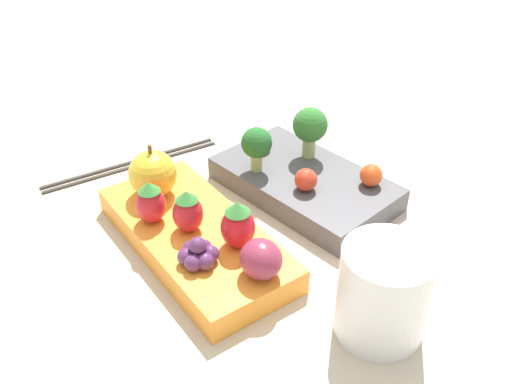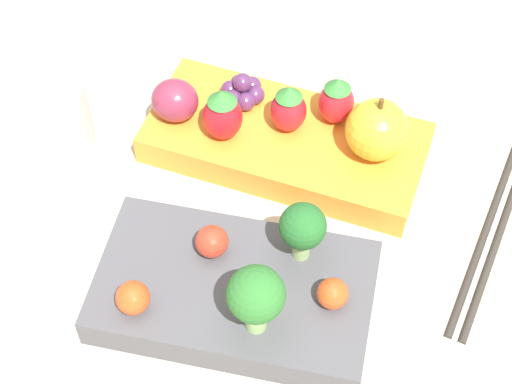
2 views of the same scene
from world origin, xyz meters
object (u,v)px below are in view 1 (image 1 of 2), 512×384
Objects in this scene: plum at (261,259)px; cherry_tomato_1 at (262,141)px; broccoli_floret_1 at (257,144)px; strawberry_1 at (151,202)px; broccoli_floret_0 at (310,127)px; chopsticks_pair at (132,163)px; bento_box_fruit at (198,240)px; cherry_tomato_0 at (306,180)px; drinking_cup at (383,293)px; strawberry_0 at (238,225)px; cherry_tomato_2 at (371,175)px; bento_box_savoury at (307,185)px; strawberry_2 at (186,210)px; apple at (153,174)px; grape_cluster at (198,254)px.

cherry_tomato_1 is at bearing 139.37° from plum.
broccoli_floret_1 reaches higher than strawberry_1.
broccoli_floret_0 is 0.21m from chopsticks_pair.
bento_box_fruit is 9.61× the size of cherry_tomato_0.
cherry_tomato_0 reaches higher than chopsticks_pair.
drinking_cup is (0.24, -0.08, 0.00)m from cherry_tomato_1.
strawberry_0 reaches higher than cherry_tomato_0.
broccoli_floret_0 is 2.48× the size of cherry_tomato_2.
bento_box_fruit is at bearing -175.67° from plum.
strawberry_0 is at bearing -3.47° from chopsticks_pair.
cherry_tomato_0 reaches higher than bento_box_savoury.
bento_box_fruit is 1.07× the size of chopsticks_pair.
chopsticks_pair is (-0.14, 0.05, -0.04)m from strawberry_1.
bento_box_fruit is at bearing 38.66° from strawberry_2.
strawberry_1 reaches higher than bento_box_savoury.
chopsticks_pair is (-0.22, 0.01, -0.05)m from strawberry_0.
cherry_tomato_2 is 0.42× the size of apple.
plum is (0.11, -0.16, -0.02)m from broccoli_floret_0.
bento_box_fruit is at bearing -162.15° from drinking_cup.
strawberry_0 reaches higher than cherry_tomato_1.
plum is (0.08, 0.01, 0.03)m from bento_box_fruit.
plum is at bearing 7.47° from strawberry_2.
broccoli_floret_1 is at bearing 132.47° from strawberry_0.
grape_cluster is 0.45× the size of drinking_cup.
strawberry_0 is at bearing -162.92° from drinking_cup.
cherry_tomato_0 is 0.54× the size of strawberry_1.
plum is (0.16, -0.13, 0.01)m from cherry_tomato_1.
bento_box_fruit is 0.16m from cherry_tomato_1.
apple is (-0.13, -0.18, 0.01)m from cherry_tomato_2.
grape_cluster is at bearing -58.71° from broccoli_floret_1.
grape_cluster is at bearing -0.68° from strawberry_1.
broccoli_floret_0 is at bearing 34.68° from cherry_tomato_1.
drinking_cup is (0.20, -0.12, -0.02)m from broccoli_floret_0.
chopsticks_pair is (-0.19, -0.09, -0.03)m from cherry_tomato_0.
plum is (0.03, -0.17, 0.01)m from cherry_tomato_2.
cherry_tomato_0 is at bearing 26.06° from chopsticks_pair.
plum is at bearing -55.82° from broccoli_floret_0.
grape_cluster is (0.04, -0.02, -0.01)m from strawberry_2.
strawberry_1 is at bearing -87.87° from broccoli_floret_1.
cherry_tomato_0 is 0.17m from drinking_cup.
broccoli_floret_0 is (-0.03, 0.17, 0.05)m from bento_box_fruit.
plum is at bearing 4.33° from bento_box_fruit.
apple is (-0.09, -0.12, 0.01)m from cherry_tomato_0.
plum is 1.04× the size of grape_cluster.
apple is 1.30× the size of strawberry_2.
apple is at bearing -177.98° from plum.
apple is at bearing -125.63° from cherry_tomato_2.
broccoli_floret_1 is (-0.04, -0.03, 0.04)m from bento_box_savoury.
drinking_cup reaches higher than grape_cluster.
apple is at bearing -15.42° from chopsticks_pair.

